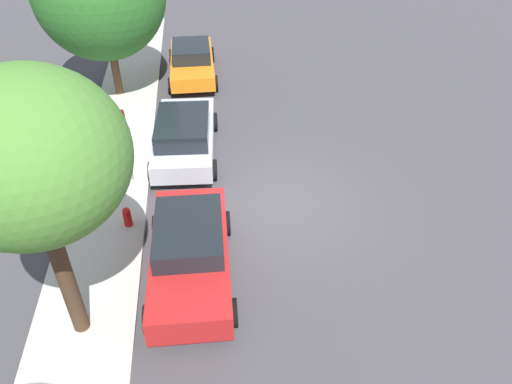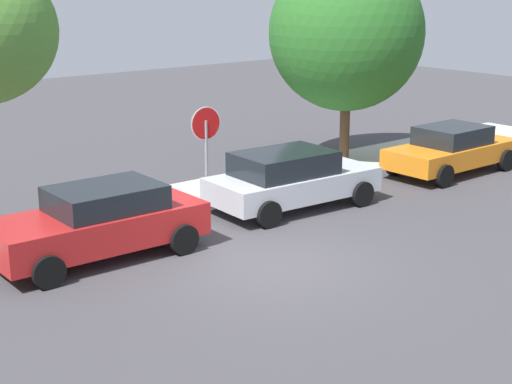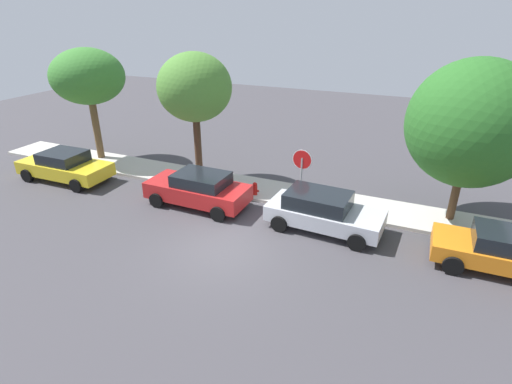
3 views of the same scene
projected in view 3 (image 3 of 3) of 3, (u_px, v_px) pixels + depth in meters
name	position (u px, v px, depth m)	size (l,w,h in m)	color
ground_plane	(223.00, 247.00, 14.13)	(60.00, 60.00, 0.00)	#423F44
sidewalk_curb	(273.00, 192.00, 18.19)	(32.00, 2.25, 0.14)	beige
stop_sign	(302.00, 167.00, 16.43)	(0.84, 0.08, 2.48)	gray
parked_car_silver	(323.00, 211.00, 15.00)	(4.39, 2.24, 1.46)	silver
parked_car_red	(199.00, 189.00, 16.81)	(4.39, 2.08, 1.48)	red
parked_car_orange	(505.00, 251.00, 12.61)	(4.33, 1.96, 1.39)	orange
parked_car_yellow	(65.00, 166.00, 19.36)	(4.59, 2.12, 1.44)	yellow
street_tree_near_corner	(88.00, 77.00, 20.21)	(3.67, 3.67, 5.94)	brown
street_tree_mid_block	(195.00, 88.00, 17.66)	(3.32, 3.32, 6.02)	#422D1E
street_tree_far	(472.00, 124.00, 14.25)	(4.60, 4.60, 6.24)	#513823
fire_hydrant	(255.00, 190.00, 17.70)	(0.30, 0.22, 0.72)	red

